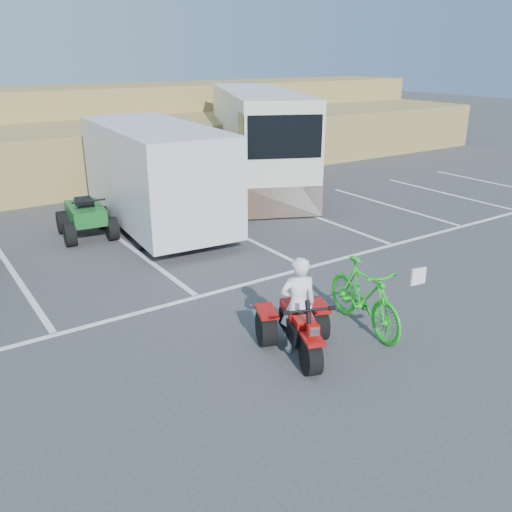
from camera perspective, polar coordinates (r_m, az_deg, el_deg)
ground at (r=8.71m, az=1.45°, el=-9.86°), size 100.00×100.00×0.00m
parking_stripes at (r=12.26m, az=-6.26°, el=-0.62°), size 28.00×5.16×0.01m
grass_embankment at (r=22.22m, az=-22.76°, el=11.30°), size 40.00×8.50×3.10m
red_trike_atv at (r=8.61m, az=4.60°, el=-10.31°), size 1.61×1.83×0.99m
rider at (r=8.36m, az=4.45°, el=-5.18°), size 0.67×0.56×1.57m
green_dirt_bike at (r=9.26m, az=11.33°, el=-4.20°), size 0.87×2.04×1.19m
cargo_trailer at (r=14.55m, az=-10.49°, el=8.53°), size 2.76×5.95×2.70m
rv_motorhome at (r=19.31m, az=0.16°, el=11.57°), size 5.74×9.01×3.20m
quad_atv_green at (r=14.56m, az=-17.24°, el=1.99°), size 1.47×1.85×1.11m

